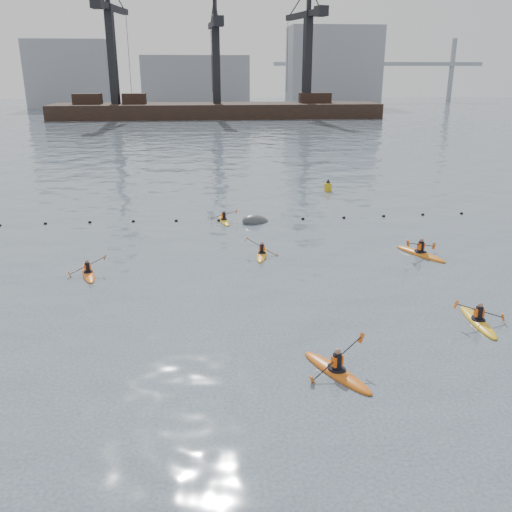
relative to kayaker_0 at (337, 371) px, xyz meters
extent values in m
plane|color=#384352|center=(-1.59, -1.66, -0.11)|extent=(400.00, 400.00, 0.00)
sphere|color=black|center=(-18.59, 20.84, -0.08)|extent=(0.24, 0.24, 0.24)
sphere|color=black|center=(-15.59, 21.00, -0.08)|extent=(0.24, 0.24, 0.24)
sphere|color=black|center=(-12.59, 21.09, -0.08)|extent=(0.24, 0.24, 0.24)
sphere|color=black|center=(-9.59, 21.06, -0.08)|extent=(0.24, 0.24, 0.24)
sphere|color=black|center=(-6.59, 20.92, -0.08)|extent=(0.24, 0.24, 0.24)
sphere|color=black|center=(-3.59, 20.75, -0.08)|extent=(0.24, 0.24, 0.24)
sphere|color=black|center=(-0.59, 20.62, -0.08)|extent=(0.24, 0.24, 0.24)
sphere|color=black|center=(2.41, 20.59, -0.08)|extent=(0.24, 0.24, 0.24)
sphere|color=black|center=(5.41, 20.68, -0.08)|extent=(0.24, 0.24, 0.24)
sphere|color=black|center=(8.41, 20.84, -0.08)|extent=(0.24, 0.24, 0.24)
sphere|color=black|center=(11.41, 21.00, -0.08)|extent=(0.24, 0.24, 0.24)
sphere|color=black|center=(14.41, 21.09, -0.08)|extent=(0.24, 0.24, 0.24)
cube|color=black|center=(-1.59, 108.34, 0.74)|extent=(72.00, 12.00, 4.50)
cube|color=black|center=(-29.59, 108.34, 4.09)|extent=(6.00, 3.00, 2.20)
cube|color=black|center=(-19.59, 108.34, 4.09)|extent=(5.00, 3.00, 2.20)
cube|color=black|center=(20.41, 108.34, 4.09)|extent=(7.00, 3.00, 2.20)
cube|color=black|center=(-23.59, 108.34, 12.99)|extent=(1.85, 1.85, 20.00)
cube|color=black|center=(-23.12, 111.00, 22.39)|extent=(4.31, 17.93, 1.20)
cube|color=black|center=(-24.68, 102.14, 22.39)|extent=(2.62, 2.94, 2.00)
cube|color=black|center=(-1.59, 108.34, 11.49)|extent=(1.73, 1.73, 17.00)
cube|color=black|center=(-1.78, 110.58, 19.39)|extent=(2.50, 15.05, 1.20)
cube|color=black|center=(-1.13, 103.11, 19.39)|extent=(2.42, 2.78, 2.00)
cube|color=black|center=(-1.59, 108.34, 22.49)|extent=(0.87, 0.87, 5.00)
cube|color=black|center=(18.41, 108.34, 12.49)|extent=(1.96, 1.96, 19.00)
cube|color=black|center=(17.75, 110.80, 21.39)|extent=(5.56, 16.73, 1.20)
cube|color=black|center=(19.95, 102.59, 21.39)|extent=(2.80, 3.08, 2.00)
cube|color=gray|center=(-41.59, 148.34, 8.89)|extent=(22.00, 14.00, 18.00)
cube|color=gray|center=(-6.59, 148.34, 6.89)|extent=(30.00, 14.00, 14.00)
cube|color=gray|center=(33.41, 148.34, 10.89)|extent=(26.00, 14.00, 22.00)
cube|color=gray|center=(53.41, 168.34, 11.89)|extent=(70.00, 2.00, 1.20)
cylinder|color=gray|center=(28.41, 168.34, 9.89)|extent=(1.60, 1.60, 20.00)
cylinder|color=gray|center=(78.41, 168.34, 9.89)|extent=(1.60, 1.60, 20.00)
ellipsoid|color=#CB5C13|center=(0.00, 0.00, -0.06)|extent=(2.27, 3.38, 0.35)
cylinder|color=black|center=(0.00, 0.00, 0.08)|extent=(0.88, 0.88, 0.07)
cylinder|color=black|center=(0.00, 0.00, 0.38)|extent=(0.33, 0.33, 0.56)
cube|color=#F5550D|center=(0.00, 0.00, 0.40)|extent=(0.46, 0.40, 0.37)
sphere|color=#8C6651|center=(0.00, 0.00, 0.76)|extent=(0.23, 0.23, 0.23)
cylinder|color=black|center=(0.00, 0.00, 0.49)|extent=(1.92, 1.07, 1.07)
cube|color=#D85914|center=(-0.97, -0.53, 0.01)|extent=(0.26, 0.23, 0.36)
cube|color=#D85914|center=(0.97, 0.53, 0.97)|extent=(0.26, 0.23, 0.36)
ellipsoid|color=gold|center=(6.89, 3.41, -0.07)|extent=(0.80, 3.31, 0.33)
cylinder|color=black|center=(6.89, 3.41, 0.07)|extent=(0.64, 0.64, 0.06)
cylinder|color=black|center=(6.89, 3.41, 0.36)|extent=(0.31, 0.31, 0.53)
cube|color=#F5550D|center=(6.89, 3.41, 0.38)|extent=(0.38, 0.24, 0.35)
sphere|color=#8C6651|center=(6.89, 3.41, 0.71)|extent=(0.22, 0.22, 0.22)
cylinder|color=black|center=(6.89, 3.41, 0.46)|extent=(2.16, 0.13, 0.73)
cube|color=#D85914|center=(5.84, 3.46, 0.78)|extent=(0.16, 0.15, 0.35)
cube|color=#D85914|center=(7.93, 3.37, 0.14)|extent=(0.16, 0.15, 0.35)
ellipsoid|color=orange|center=(-10.67, 10.76, -0.07)|extent=(1.40, 2.95, 0.29)
cylinder|color=black|center=(-10.67, 10.76, 0.05)|extent=(0.68, 0.68, 0.05)
cylinder|color=black|center=(-10.67, 10.76, 0.30)|extent=(0.27, 0.27, 0.47)
cube|color=#F5550D|center=(-10.67, 10.76, 0.32)|extent=(0.37, 0.29, 0.31)
sphere|color=#8C6651|center=(-10.67, 10.76, 0.62)|extent=(0.19, 0.19, 0.19)
cylinder|color=black|center=(-10.67, 10.76, 0.39)|extent=(1.80, 0.58, 0.75)
cube|color=#D85914|center=(-11.55, 10.49, 0.06)|extent=(0.18, 0.17, 0.30)
cube|color=#D85914|center=(-9.78, 11.03, 0.73)|extent=(0.18, 0.17, 0.30)
ellipsoid|color=orange|center=(-1.31, 13.03, -0.07)|extent=(1.09, 2.90, 0.28)
cylinder|color=black|center=(-1.31, 13.03, 0.04)|extent=(0.62, 0.62, 0.05)
cylinder|color=black|center=(-1.31, 13.03, 0.29)|extent=(0.27, 0.27, 0.46)
cube|color=#F5550D|center=(-1.31, 13.03, 0.31)|extent=(0.35, 0.25, 0.30)
sphere|color=#8C6651|center=(-1.31, 13.03, 0.61)|extent=(0.19, 0.19, 0.19)
cylinder|color=black|center=(-1.31, 13.03, 0.38)|extent=(1.68, 0.35, 1.02)
cube|color=#D85914|center=(-2.20, 13.20, 0.84)|extent=(0.21, 0.16, 0.28)
cube|color=#D85914|center=(-0.41, 12.87, -0.08)|extent=(0.21, 0.16, 0.28)
ellipsoid|color=orange|center=(7.82, 12.28, -0.06)|extent=(2.29, 3.48, 0.36)
cylinder|color=black|center=(7.82, 12.28, 0.08)|extent=(0.90, 0.90, 0.07)
cylinder|color=black|center=(7.82, 12.28, 0.39)|extent=(0.33, 0.33, 0.58)
cube|color=#F5550D|center=(7.82, 12.28, 0.42)|extent=(0.47, 0.40, 0.38)
sphere|color=#8C6651|center=(7.82, 12.28, 0.78)|extent=(0.23, 0.23, 0.23)
cylinder|color=black|center=(7.82, 12.28, 0.51)|extent=(2.12, 1.15, 0.65)
cube|color=#D85914|center=(8.83, 12.81, 0.22)|extent=(0.20, 0.21, 0.38)
cube|color=#D85914|center=(6.82, 11.74, 0.79)|extent=(0.20, 0.21, 0.38)
ellipsoid|color=gold|center=(-3.23, 20.62, -0.07)|extent=(1.00, 2.88, 0.28)
cylinder|color=black|center=(-3.23, 20.62, 0.04)|extent=(0.61, 0.61, 0.05)
cylinder|color=black|center=(-3.23, 20.62, 0.29)|extent=(0.27, 0.27, 0.46)
cube|color=#F5550D|center=(-3.23, 20.62, 0.31)|extent=(0.34, 0.24, 0.30)
sphere|color=#8C6651|center=(-3.23, 20.62, 0.60)|extent=(0.19, 0.19, 0.19)
cylinder|color=black|center=(-3.23, 20.62, 0.38)|extent=(1.89, 0.33, 0.44)
cube|color=#D85914|center=(-4.12, 20.47, 0.19)|extent=(0.12, 0.14, 0.30)
cube|color=#D85914|center=(-2.34, 20.76, 0.57)|extent=(0.12, 0.14, 0.30)
ellipsoid|color=#3A3D3F|center=(-1.01, 20.22, -0.11)|extent=(2.55, 2.04, 1.45)
cylinder|color=#C89414|center=(6.28, 29.97, 0.18)|extent=(0.66, 0.66, 0.85)
cone|color=black|center=(6.28, 29.97, 0.79)|extent=(0.41, 0.41, 0.33)
camera|label=1|loc=(-4.35, -16.35, 10.01)|focal=38.00mm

